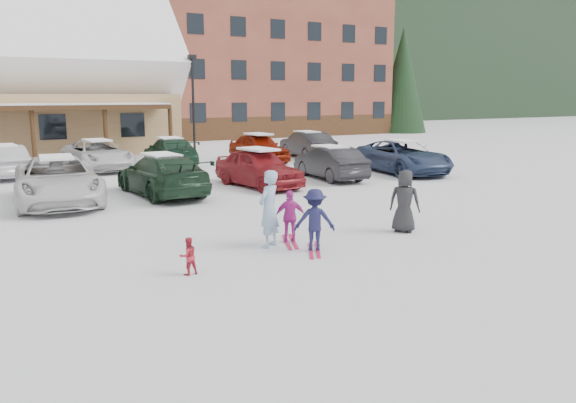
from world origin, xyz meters
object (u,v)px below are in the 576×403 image
parked_car_10 (98,155)px  parked_car_11 (171,152)px  parked_car_13 (307,145)px  parked_car_9 (4,162)px  parked_car_5 (330,163)px  child_navy (315,220)px  bystander_dark (405,201)px  adult_skier (269,209)px  alpine_hotel (225,38)px  parked_car_3 (162,175)px  parked_car_6 (402,157)px  parked_car_12 (259,148)px  lamp_post (193,98)px  child_magenta (290,217)px  parked_car_4 (259,168)px  parked_car_2 (58,180)px  toddler_red (188,256)px

parked_car_10 → parked_car_11: (3.59, 0.05, -0.02)m
parked_car_13 → parked_car_9: bearing=6.5°
parked_car_5 → parked_car_10: bearing=-40.2°
child_navy → parked_car_11: 17.37m
parked_car_5 → parked_car_11: (-4.50, 7.94, 0.01)m
parked_car_9 → parked_car_13: size_ratio=0.95×
bystander_dark → parked_car_5: (3.51, 8.89, -0.13)m
adult_skier → parked_car_9: 16.41m
alpine_hotel → bystander_dark: size_ratio=19.18×
child_navy → parked_car_11: bearing=-67.2°
adult_skier → parked_car_3: size_ratio=0.36×
parked_car_11 → parked_car_6: bearing=139.8°
parked_car_6 → parked_car_12: bearing=123.7°
lamp_post → adult_skier: (-6.20, -22.43, -2.47)m
lamp_post → child_magenta: size_ratio=4.64×
adult_skier → parked_car_6: (11.23, 8.47, -0.17)m
child_magenta → parked_car_4: 8.59m
lamp_post → child_navy: bearing=-103.2°
lamp_post → parked_car_13: 8.21m
parked_car_3 → parked_car_9: 8.93m
bystander_dark → parked_car_2: size_ratio=0.29×
alpine_hotel → parked_car_13: 22.87m
parked_car_10 → parked_car_3: bearing=-91.5°
lamp_post → parked_car_9: lamp_post is taller
child_magenta → parked_car_10: parked_car_10 is taller
alpine_hotel → parked_car_13: alpine_hotel is taller
toddler_red → parked_car_13: 21.57m
child_magenta → parked_car_3: size_ratio=0.25×
child_magenta → parked_car_5: 10.70m
adult_skier → parked_car_13: 19.32m
child_navy → parked_car_11: child_navy is taller
adult_skier → parked_car_11: (2.78, 16.44, -0.21)m
adult_skier → parked_car_2: 8.95m
child_navy → parked_car_6: bearing=-109.0°
bystander_dark → child_magenta: bearing=42.5°
parked_car_5 → parked_car_6: parked_car_6 is taller
parked_car_11 → parked_car_12: (4.61, -0.80, 0.05)m
child_navy → parked_car_4: parked_car_4 is taller
lamp_post → child_navy: (-5.44, -23.23, -2.67)m
bystander_dark → parked_car_12: (3.62, 16.04, -0.07)m
parked_car_6 → parked_car_10: size_ratio=1.03×
child_magenta → parked_car_4: bearing=-89.0°
parked_car_9 → parked_car_10: (4.06, 0.72, 0.01)m
parked_car_5 → bystander_dark: bearing=72.6°
parked_car_5 → parked_car_12: bearing=-86.8°
parked_car_6 → parked_car_12: size_ratio=1.21×
parked_car_4 → parked_car_9: (-8.58, 7.54, -0.04)m
parked_car_9 → parked_car_11: size_ratio=0.89×
child_magenta → parked_car_11: parked_car_11 is taller
parked_car_2 → toddler_red: bearing=-78.4°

